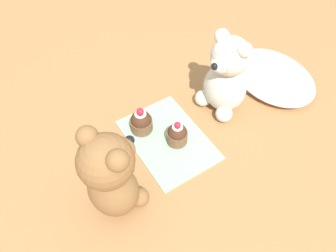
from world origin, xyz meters
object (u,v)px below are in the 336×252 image
(teddy_bear_cream, at_px, (226,78))
(cupcake_near_tan_bear, at_px, (141,122))
(teddy_bear_tan, at_px, (111,176))
(cupcake_near_cream_bear, at_px, (177,134))

(teddy_bear_cream, height_order, cupcake_near_tan_bear, teddy_bear_cream)
(teddy_bear_tan, bearing_deg, cupcake_near_tan_bear, -61.73)
(teddy_bear_tan, bearing_deg, cupcake_near_cream_bear, -89.01)
(teddy_bear_cream, xyz_separation_m, teddy_bear_tan, (0.10, -0.36, 0.01))
(teddy_bear_cream, bearing_deg, cupcake_near_tan_bear, -110.25)
(cupcake_near_tan_bear, bearing_deg, teddy_bear_cream, 79.31)
(teddy_bear_tan, height_order, cupcake_near_tan_bear, teddy_bear_tan)
(teddy_bear_cream, xyz_separation_m, cupcake_near_tan_bear, (-0.04, -0.22, -0.07))
(cupcake_near_cream_bear, relative_size, cupcake_near_tan_bear, 0.94)
(cupcake_near_cream_bear, height_order, cupcake_near_tan_bear, cupcake_near_tan_bear)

